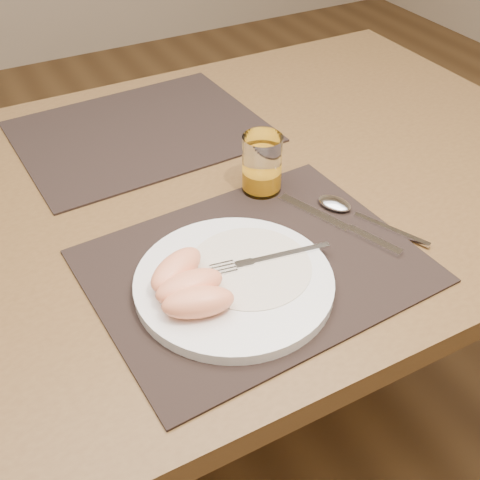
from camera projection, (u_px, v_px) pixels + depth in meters
name	position (u px, v px, depth m)	size (l,w,h in m)	color
ground	(214.00, 437.00, 1.49)	(5.00, 5.00, 0.00)	#54391D
table	(203.00, 225.00, 1.06)	(1.40, 0.90, 0.75)	brown
placemat_near	(255.00, 266.00, 0.85)	(0.45, 0.35, 0.00)	black
placemat_far	(141.00, 132.00, 1.15)	(0.45, 0.35, 0.00)	black
plate	(234.00, 283.00, 0.81)	(0.27, 0.27, 0.02)	white
plate_dressing	(250.00, 266.00, 0.82)	(0.17, 0.17, 0.00)	white
fork	(261.00, 260.00, 0.83)	(0.17, 0.05, 0.00)	silver
knife	(348.00, 229.00, 0.91)	(0.09, 0.21, 0.01)	silver
spoon	(343.00, 207.00, 0.95)	(0.10, 0.18, 0.01)	silver
juice_glass	(262.00, 166.00, 0.97)	(0.06, 0.06, 0.10)	white
grapefruit_wedges	(188.00, 286.00, 0.77)	(0.10, 0.14, 0.04)	#FF9A68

